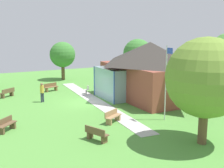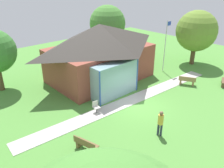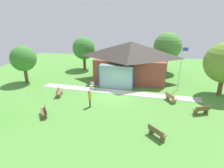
% 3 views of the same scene
% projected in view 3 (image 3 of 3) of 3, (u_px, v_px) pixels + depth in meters
% --- Properties ---
extents(ground_plane, '(44.00, 44.00, 0.00)m').
position_uv_depth(ground_plane, '(115.00, 95.00, 21.34)').
color(ground_plane, '#54933D').
extents(pavilion, '(10.11, 7.63, 5.25)m').
position_uv_depth(pavilion, '(130.00, 60.00, 25.70)').
color(pavilion, brown).
rests_on(pavilion, ground_plane).
extents(footpath, '(18.74, 2.47, 0.03)m').
position_uv_depth(footpath, '(116.00, 92.00, 22.25)').
color(footpath, '#BCB7B2').
rests_on(footpath, ground_plane).
extents(flagpole, '(0.64, 0.08, 5.26)m').
position_uv_depth(flagpole, '(181.00, 66.00, 21.95)').
color(flagpole, silver).
rests_on(flagpole, ground_plane).
extents(bench_mid_left, '(0.81, 1.56, 0.84)m').
position_uv_depth(bench_mid_left, '(59.00, 93.00, 21.04)').
color(bench_mid_left, brown).
rests_on(bench_mid_left, ground_plane).
extents(bench_front_right, '(1.37, 1.37, 0.84)m').
position_uv_depth(bench_front_right, '(157.00, 133.00, 13.83)').
color(bench_front_right, brown).
rests_on(bench_front_right, ground_plane).
extents(bench_front_left, '(1.22, 1.48, 0.84)m').
position_uv_depth(bench_front_left, '(44.00, 112.00, 16.82)').
color(bench_front_left, brown).
rests_on(bench_front_left, ground_plane).
extents(bench_mid_right, '(1.12, 1.52, 0.84)m').
position_uv_depth(bench_mid_right, '(171.00, 98.00, 19.74)').
color(bench_mid_right, '#9E7A51').
rests_on(bench_mid_right, ground_plane).
extents(bench_lawn_far_right, '(1.55, 1.00, 0.84)m').
position_uv_depth(bench_lawn_far_right, '(201.00, 110.00, 17.12)').
color(bench_lawn_far_right, brown).
rests_on(bench_lawn_far_right, ground_plane).
extents(patio_chair_west, '(0.49, 0.49, 0.86)m').
position_uv_depth(patio_chair_west, '(92.00, 86.00, 23.10)').
color(patio_chair_west, beige).
rests_on(patio_chair_west, ground_plane).
extents(visitor_strolling_lawn, '(0.34, 0.34, 1.74)m').
position_uv_depth(visitor_strolling_lawn, '(90.00, 97.00, 18.28)').
color(visitor_strolling_lawn, '#2D3347').
rests_on(visitor_strolling_lawn, ground_plane).
extents(tree_behind_pavilion_left, '(3.60, 3.60, 5.30)m').
position_uv_depth(tree_behind_pavilion_left, '(84.00, 48.00, 30.57)').
color(tree_behind_pavilion_left, brown).
rests_on(tree_behind_pavilion_left, ground_plane).
extents(tree_behind_pavilion_right, '(4.25, 4.25, 6.19)m').
position_uv_depth(tree_behind_pavilion_right, '(168.00, 46.00, 28.86)').
color(tree_behind_pavilion_right, brown).
rests_on(tree_behind_pavilion_right, ground_plane).
extents(tree_west_hedge, '(3.27, 3.27, 4.90)m').
position_uv_depth(tree_west_hedge, '(23.00, 59.00, 24.31)').
color(tree_west_hedge, brown).
rests_on(tree_west_hedge, ground_plane).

